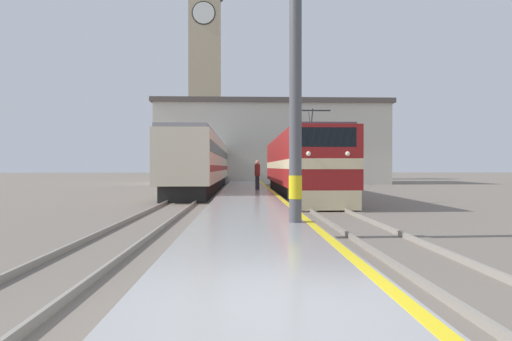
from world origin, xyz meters
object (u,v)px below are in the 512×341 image
object	(u,v)px
catenary_mast	(297,54)
person_on_platform	(257,174)
passenger_train	(208,163)
clock_tower	(205,69)
locomotive_train	(299,166)

from	to	relation	value
catenary_mast	person_on_platform	size ratio (longest dim) A/B	4.79
passenger_train	clock_tower	bearing A→B (deg)	95.99
locomotive_train	person_on_platform	bearing A→B (deg)	168.30
catenary_mast	clock_tower	world-z (taller)	clock_tower
locomotive_train	clock_tower	size ratio (longest dim) A/B	0.54
passenger_train	locomotive_train	bearing A→B (deg)	-59.87
person_on_platform	clock_tower	size ratio (longest dim) A/B	0.06
locomotive_train	passenger_train	xyz separation A→B (m)	(-6.54, 11.27, 0.23)
locomotive_train	person_on_platform	distance (m)	2.65
locomotive_train	clock_tower	distance (m)	39.37
passenger_train	clock_tower	xyz separation A→B (m)	(-2.53, 24.17, 14.29)
person_on_platform	clock_tower	xyz separation A→B (m)	(-6.53, 34.92, 15.05)
clock_tower	locomotive_train	bearing A→B (deg)	-75.63
locomotive_train	catenary_mast	size ratio (longest dim) A/B	1.91
person_on_platform	clock_tower	distance (m)	38.58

